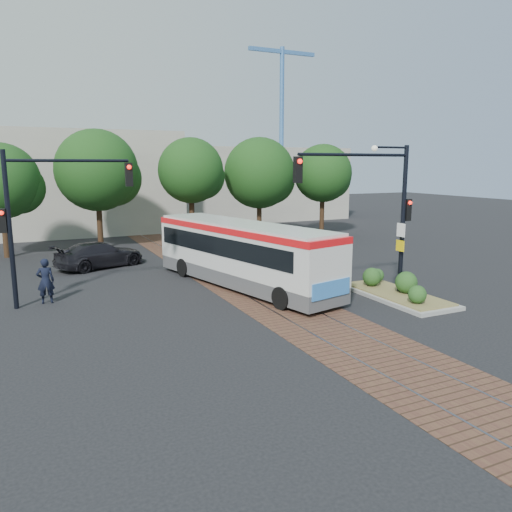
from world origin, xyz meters
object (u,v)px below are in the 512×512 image
at_px(signal_pole_main, 380,198).
at_px(officer, 46,281).
at_px(traffic_island, 396,289).
at_px(city_bus, 242,251).
at_px(parked_car, 100,255).
at_px(signal_pole_left, 41,207).

height_order(signal_pole_main, officer, signal_pole_main).
bearing_deg(traffic_island, city_bus, 138.54).
xyz_separation_m(traffic_island, officer, (-13.22, 5.19, 0.58)).
height_order(traffic_island, parked_car, parked_car).
bearing_deg(signal_pole_main, officer, 157.41).
bearing_deg(city_bus, officer, 161.42).
xyz_separation_m(signal_pole_main, signal_pole_left, (-12.23, 4.80, -0.29)).
relative_size(traffic_island, signal_pole_main, 0.87).
bearing_deg(traffic_island, parked_car, 131.60).
distance_m(traffic_island, officer, 14.21).
relative_size(signal_pole_left, officer, 3.30).
bearing_deg(city_bus, parked_car, 112.84).
relative_size(city_bus, signal_pole_left, 1.84).
bearing_deg(city_bus, signal_pole_main, -60.34).
bearing_deg(signal_pole_main, city_bus, 133.10).
bearing_deg(parked_car, signal_pole_left, 134.56).
bearing_deg(officer, parked_car, -111.76).
xyz_separation_m(signal_pole_left, parked_car, (2.94, 6.65, -3.17)).
bearing_deg(officer, city_bus, 178.19).
bearing_deg(signal_pole_main, parked_car, 129.04).
distance_m(signal_pole_left, officer, 2.97).
xyz_separation_m(city_bus, signal_pole_left, (-8.15, 0.44, 2.25)).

